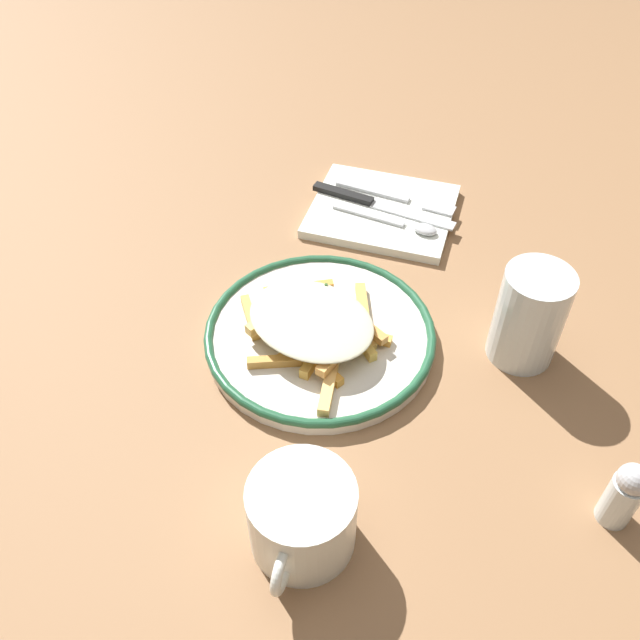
{
  "coord_description": "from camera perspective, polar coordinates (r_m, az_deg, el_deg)",
  "views": [
    {
      "loc": [
        0.51,
        0.15,
        0.58
      ],
      "look_at": [
        0.0,
        0.0,
        0.04
      ],
      "focal_mm": 38.16,
      "sensor_mm": 36.0,
      "label": 1
    }
  ],
  "objects": [
    {
      "name": "ground_plane",
      "position": [
        0.79,
        0.0,
        -1.77
      ],
      "size": [
        2.6,
        2.6,
        0.0
      ],
      "primitive_type": "plane",
      "color": "#906745"
    },
    {
      "name": "plate",
      "position": [
        0.78,
        0.0,
        -1.24
      ],
      "size": [
        0.27,
        0.27,
        0.02
      ],
      "color": "silver",
      "rests_on": "ground_plane"
    },
    {
      "name": "fries_heap",
      "position": [
        0.76,
        -0.35,
        -0.36
      ],
      "size": [
        0.2,
        0.19,
        0.03
      ],
      "color": "#C18539",
      "rests_on": "plate"
    },
    {
      "name": "napkin",
      "position": [
        0.97,
        5.21,
        9.09
      ],
      "size": [
        0.17,
        0.19,
        0.01
      ],
      "primitive_type": "cube",
      "rotation": [
        0.0,
        0.0,
        -0.01
      ],
      "color": "white",
      "rests_on": "ground_plane"
    },
    {
      "name": "fork",
      "position": [
        0.98,
        6.3,
        10.24
      ],
      "size": [
        0.04,
        0.18,
        0.01
      ],
      "color": "silver",
      "rests_on": "napkin"
    },
    {
      "name": "knife",
      "position": [
        0.97,
        4.2,
        9.85
      ],
      "size": [
        0.05,
        0.21,
        0.01
      ],
      "color": "black",
      "rests_on": "napkin"
    },
    {
      "name": "spoon",
      "position": [
        0.93,
        6.87,
        8.04
      ],
      "size": [
        0.04,
        0.15,
        0.01
      ],
      "color": "silver",
      "rests_on": "napkin"
    },
    {
      "name": "water_glass",
      "position": [
        0.77,
        17.15,
        0.31
      ],
      "size": [
        0.07,
        0.07,
        0.12
      ],
      "primitive_type": "cylinder",
      "color": "silver",
      "rests_on": "ground_plane"
    },
    {
      "name": "coffee_mug",
      "position": [
        0.62,
        -1.55,
        -16.19
      ],
      "size": [
        0.12,
        0.1,
        0.08
      ],
      "color": "white",
      "rests_on": "ground_plane"
    },
    {
      "name": "salt_shaker",
      "position": [
        0.68,
        24.18,
        -13.17
      ],
      "size": [
        0.03,
        0.03,
        0.08
      ],
      "color": "silver",
      "rests_on": "ground_plane"
    }
  ]
}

